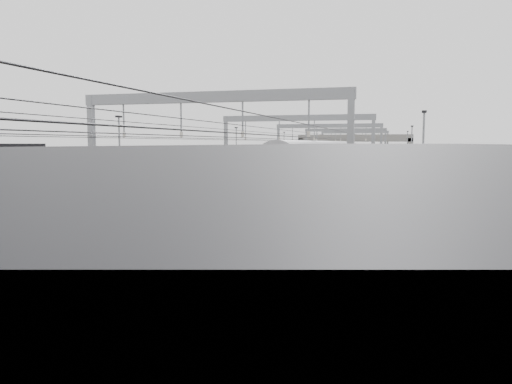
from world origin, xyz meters
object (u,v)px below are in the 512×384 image
Objects in this scene: overbridge at (354,143)px; bench at (441,326)px; signal_green at (293,164)px; train at (326,175)px.

overbridge reaches higher than bench.
overbridge is at bearing 81.34° from signal_green.
train reaches higher than bench.
overbridge is 0.44× the size of train.
overbridge is 6.33× the size of signal_green.
bench is 0.58× the size of signal_green.
signal_green is (-6.70, 16.50, 0.28)m from train.
bench is at bearing -75.39° from signal_green.
train is at bearing -67.90° from signal_green.
train is (1.50, -50.64, -3.18)m from overbridge.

